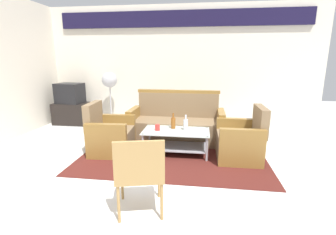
% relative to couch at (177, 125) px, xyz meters
% --- Properties ---
extents(ground_plane, '(14.00, 14.00, 0.00)m').
position_rel_couch_xyz_m(ground_plane, '(-0.06, -1.61, -0.32)').
color(ground_plane, white).
extents(wall_back, '(6.52, 0.19, 2.80)m').
position_rel_couch_xyz_m(wall_back, '(-0.06, 1.45, 1.16)').
color(wall_back, silver).
rests_on(wall_back, ground).
extents(rug, '(2.99, 2.16, 0.01)m').
position_rel_couch_xyz_m(rug, '(0.02, -0.69, -0.31)').
color(rug, '#511E19').
rests_on(rug, ground).
extents(couch, '(1.81, 0.77, 0.96)m').
position_rel_couch_xyz_m(couch, '(0.00, 0.00, 0.00)').
color(couch, '#7F6647').
rests_on(couch, rug).
extents(armchair_left, '(0.74, 0.80, 0.85)m').
position_rel_couch_xyz_m(armchair_left, '(-1.06, -0.76, -0.03)').
color(armchair_left, '#7F6647').
rests_on(armchair_left, rug).
extents(armchair_right, '(0.70, 0.76, 0.85)m').
position_rel_couch_xyz_m(armchair_right, '(1.11, -0.77, -0.03)').
color(armchair_right, '#7F6647').
rests_on(armchair_right, rug).
extents(coffee_table, '(1.10, 0.60, 0.40)m').
position_rel_couch_xyz_m(coffee_table, '(0.06, -0.70, -0.04)').
color(coffee_table, silver).
rests_on(coffee_table, rug).
extents(bottle_clear, '(0.08, 0.08, 0.26)m').
position_rel_couch_xyz_m(bottle_clear, '(0.22, -0.65, 0.19)').
color(bottle_clear, silver).
rests_on(bottle_clear, coffee_table).
extents(bottle_brown, '(0.08, 0.08, 0.27)m').
position_rel_couch_xyz_m(bottle_brown, '(0.00, -0.58, 0.20)').
color(bottle_brown, brown).
rests_on(bottle_brown, coffee_table).
extents(cup, '(0.08, 0.08, 0.10)m').
position_rel_couch_xyz_m(cup, '(-0.24, -0.73, 0.14)').
color(cup, red).
rests_on(cup, coffee_table).
extents(tv_stand, '(0.80, 0.50, 0.52)m').
position_rel_couch_xyz_m(tv_stand, '(-2.71, 0.94, -0.06)').
color(tv_stand, black).
rests_on(tv_stand, ground).
extents(television, '(0.65, 0.51, 0.48)m').
position_rel_couch_xyz_m(television, '(-2.71, 0.95, 0.44)').
color(television, black).
rests_on(television, tv_stand).
extents(pedestal_fan, '(0.36, 0.36, 1.27)m').
position_rel_couch_xyz_m(pedestal_fan, '(-1.70, 0.99, 0.70)').
color(pedestal_fan, '#2D2D33').
rests_on(pedestal_fan, ground).
extents(wicker_chair, '(0.58, 0.58, 0.84)m').
position_rel_couch_xyz_m(wicker_chair, '(-0.12, -2.41, 0.18)').
color(wicker_chair, '#AD844C').
rests_on(wicker_chair, ground).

